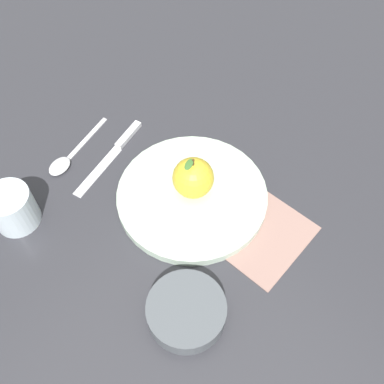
{
  "coord_description": "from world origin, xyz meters",
  "views": [
    {
      "loc": [
        0.28,
        0.35,
        0.65
      ],
      "look_at": [
        -0.03,
        0.04,
        0.02
      ],
      "focal_mm": 40.37,
      "sensor_mm": 36.0,
      "label": 1
    }
  ],
  "objects_px": {
    "linen_napkin": "(264,235)",
    "dinner_plate": "(192,195)",
    "spoon": "(66,160)",
    "cup": "(12,207)",
    "apple": "(193,178)",
    "knife": "(115,150)",
    "side_bowl": "(186,310)"
  },
  "relations": [
    {
      "from": "dinner_plate",
      "to": "knife",
      "type": "height_order",
      "value": "dinner_plate"
    },
    {
      "from": "side_bowl",
      "to": "knife",
      "type": "xyz_separation_m",
      "value": [
        -0.13,
        -0.33,
        -0.02
      ]
    },
    {
      "from": "cup",
      "to": "linen_napkin",
      "type": "distance_m",
      "value": 0.43
    },
    {
      "from": "cup",
      "to": "spoon",
      "type": "relative_size",
      "value": 0.45
    },
    {
      "from": "linen_napkin",
      "to": "apple",
      "type": "bearing_deg",
      "value": -79.82
    },
    {
      "from": "side_bowl",
      "to": "spoon",
      "type": "relative_size",
      "value": 0.71
    },
    {
      "from": "apple",
      "to": "spoon",
      "type": "relative_size",
      "value": 0.51
    },
    {
      "from": "dinner_plate",
      "to": "spoon",
      "type": "bearing_deg",
      "value": -64.46
    },
    {
      "from": "apple",
      "to": "side_bowl",
      "type": "bearing_deg",
      "value": 42.3
    },
    {
      "from": "dinner_plate",
      "to": "linen_napkin",
      "type": "bearing_deg",
      "value": 102.71
    },
    {
      "from": "dinner_plate",
      "to": "cup",
      "type": "bearing_deg",
      "value": -36.66
    },
    {
      "from": "side_bowl",
      "to": "cup",
      "type": "xyz_separation_m",
      "value": [
        0.09,
        -0.33,
        0.02
      ]
    },
    {
      "from": "dinner_plate",
      "to": "cup",
      "type": "relative_size",
      "value": 3.5
    },
    {
      "from": "dinner_plate",
      "to": "linen_napkin",
      "type": "relative_size",
      "value": 1.72
    },
    {
      "from": "knife",
      "to": "spoon",
      "type": "height_order",
      "value": "spoon"
    },
    {
      "from": "linen_napkin",
      "to": "dinner_plate",
      "type": "bearing_deg",
      "value": -77.29
    },
    {
      "from": "linen_napkin",
      "to": "knife",
      "type": "bearing_deg",
      "value": -79.48
    },
    {
      "from": "cup",
      "to": "spoon",
      "type": "height_order",
      "value": "cup"
    },
    {
      "from": "spoon",
      "to": "linen_napkin",
      "type": "bearing_deg",
      "value": 110.9
    },
    {
      "from": "apple",
      "to": "cup",
      "type": "xyz_separation_m",
      "value": [
        0.25,
        -0.18,
        -0.01
      ]
    },
    {
      "from": "spoon",
      "to": "linen_napkin",
      "type": "height_order",
      "value": "spoon"
    },
    {
      "from": "cup",
      "to": "spoon",
      "type": "distance_m",
      "value": 0.15
    },
    {
      "from": "dinner_plate",
      "to": "cup",
      "type": "xyz_separation_m",
      "value": [
        0.25,
        -0.18,
        0.03
      ]
    },
    {
      "from": "cup",
      "to": "linen_napkin",
      "type": "relative_size",
      "value": 0.49
    },
    {
      "from": "cup",
      "to": "apple",
      "type": "bearing_deg",
      "value": 144.46
    },
    {
      "from": "linen_napkin",
      "to": "spoon",
      "type": "bearing_deg",
      "value": -69.1
    },
    {
      "from": "side_bowl",
      "to": "apple",
      "type": "bearing_deg",
      "value": -137.7
    },
    {
      "from": "dinner_plate",
      "to": "apple",
      "type": "height_order",
      "value": "apple"
    },
    {
      "from": "dinner_plate",
      "to": "cup",
      "type": "height_order",
      "value": "cup"
    },
    {
      "from": "cup",
      "to": "spoon",
      "type": "xyz_separation_m",
      "value": [
        -0.14,
        -0.05,
        -0.03
      ]
    },
    {
      "from": "dinner_plate",
      "to": "spoon",
      "type": "relative_size",
      "value": 1.58
    },
    {
      "from": "spoon",
      "to": "linen_napkin",
      "type": "distance_m",
      "value": 0.4
    }
  ]
}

